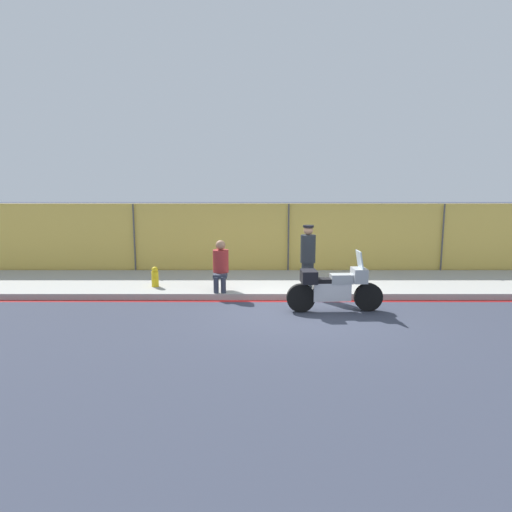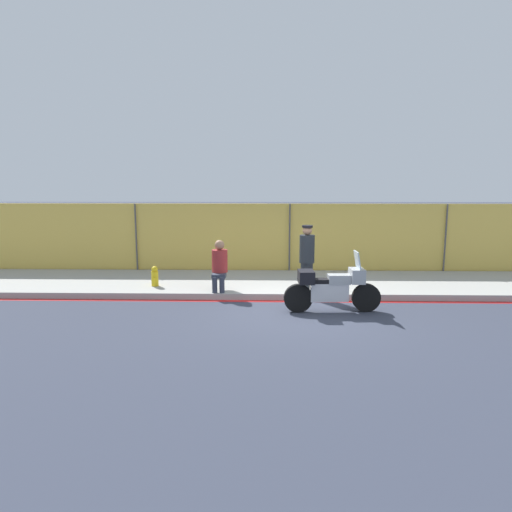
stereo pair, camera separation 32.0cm
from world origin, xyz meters
The scene contains 8 objects.
ground_plane centered at (0.00, 0.00, 0.00)m, with size 120.00×120.00×0.00m, color #333847.
sidewalk centered at (0.00, 2.67, 0.09)m, with size 37.76×3.28×0.17m.
curb_paint_stripe centered at (0.00, 0.94, 0.00)m, with size 37.76×0.18×0.01m.
storefront_fence centered at (0.00, 4.40, 1.19)m, with size 35.87×0.17×2.37m.
motorcycle centered at (0.80, 0.01, 0.59)m, with size 2.32×0.57×1.47m.
officer_standing centered at (0.33, 1.56, 1.07)m, with size 0.41×0.41×1.76m.
person_seated_on_curb centered at (-2.03, 1.51, 0.91)m, with size 0.43×0.71×1.35m.
fire_hydrant centered at (-3.90, 1.90, 0.45)m, with size 0.20×0.24×0.57m.
Camera 2 is at (-0.75, -10.60, 3.08)m, focal length 32.00 mm.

